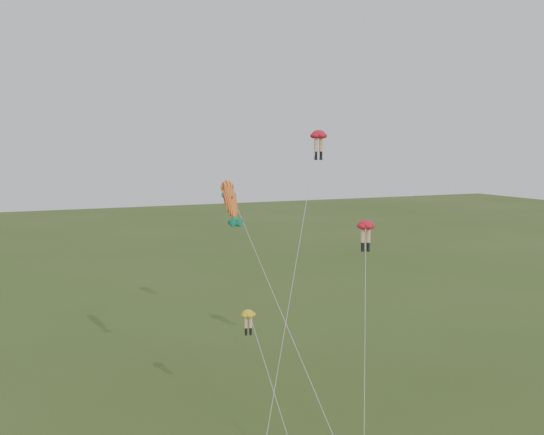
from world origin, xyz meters
name	(u,v)px	position (x,y,z in m)	size (l,w,h in m)	color
legs_kite_red_high	(318,142)	(6.86, 11.27, 18.12)	(10.15, 12.00, 19.02)	red
legs_kite_red_mid	(366,230)	(8.87, 7.53, 11.72)	(7.36, 11.31, 12.45)	red
legs_kite_yellow	(250,322)	(-1.49, 4.16, 7.02)	(1.15, 6.99, 7.73)	yellow
fish_kite	(231,201)	(-1.89, 6.44, 14.34)	(4.02, 10.73, 15.87)	yellow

